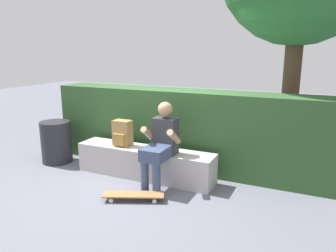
{
  "coord_description": "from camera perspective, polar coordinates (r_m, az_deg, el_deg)",
  "views": [
    {
      "loc": [
        2.3,
        -3.7,
        1.92
      ],
      "look_at": [
        0.31,
        0.57,
        0.8
      ],
      "focal_mm": 34.29,
      "sensor_mm": 36.0,
      "label": 1
    }
  ],
  "objects": [
    {
      "name": "skateboard_near_person",
      "position": [
        4.3,
        -6.16,
        -12.08
      ],
      "size": [
        0.81,
        0.5,
        0.09
      ],
      "color": "olive",
      "rests_on": "ground"
    },
    {
      "name": "bench_main",
      "position": [
        4.97,
        -4.18,
        -6.5
      ],
      "size": [
        2.19,
        0.43,
        0.46
      ],
      "color": "#B5AEAC",
      "rests_on": "ground"
    },
    {
      "name": "hedge_row",
      "position": [
        5.26,
        2.81,
        -0.6
      ],
      "size": [
        4.59,
        0.6,
        1.29
      ],
      "color": "#2D5229",
      "rests_on": "ground"
    },
    {
      "name": "person_skater",
      "position": [
        4.49,
        -1.3,
        -2.94
      ],
      "size": [
        0.49,
        0.62,
        1.21
      ],
      "color": "#333338",
      "rests_on": "ground"
    },
    {
      "name": "ground_plane",
      "position": [
        4.76,
        -6.32,
        -10.44
      ],
      "size": [
        24.0,
        24.0,
        0.0
      ],
      "primitive_type": "plane",
      "color": "slate"
    },
    {
      "name": "trash_bin",
      "position": [
        5.9,
        -19.23,
        -2.68
      ],
      "size": [
        0.51,
        0.51,
        0.72
      ],
      "color": "#232328",
      "rests_on": "ground"
    },
    {
      "name": "backpack_on_bench",
      "position": [
        5.03,
        -8.12,
        -1.32
      ],
      "size": [
        0.28,
        0.23,
        0.4
      ],
      "color": "#A37A47",
      "rests_on": "bench_main"
    }
  ]
}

